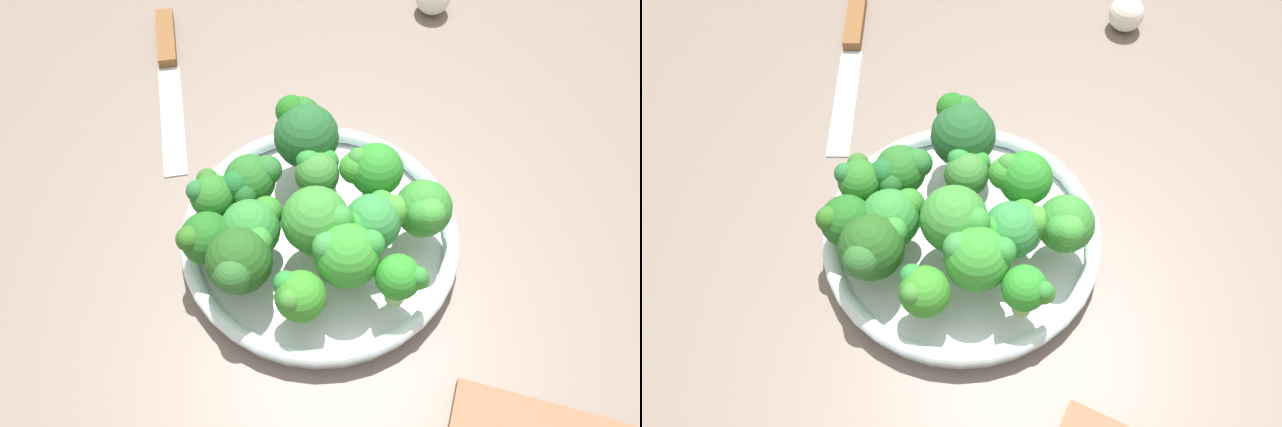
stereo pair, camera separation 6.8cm
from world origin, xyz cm
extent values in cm
cube|color=#6F6057|center=(0.00, 0.00, -1.25)|extent=(130.00, 130.00, 2.50)
cylinder|color=silver|center=(-2.64, -2.28, 0.66)|extent=(27.17, 27.17, 1.33)
torus|color=white|center=(-2.64, -2.28, 2.14)|extent=(28.30, 28.30, 1.62)
cylinder|color=#76C15B|center=(-5.26, 5.07, 3.94)|extent=(2.02, 2.02, 1.98)
sphere|color=#276926|center=(-5.26, 5.07, 6.62)|extent=(5.19, 5.19, 5.19)
sphere|color=#296A2D|center=(-3.54, 4.33, 7.43)|extent=(2.94, 2.94, 2.94)
sphere|color=#1D622A|center=(-7.03, 5.01, 7.60)|extent=(2.84, 2.84, 2.84)
sphere|color=#1F5825|center=(-6.97, 3.82, 7.04)|extent=(2.58, 2.58, 2.58)
cylinder|color=#7BB555|center=(4.74, -9.02, 3.89)|extent=(2.20, 2.20, 1.87)
sphere|color=#348231|center=(4.74, -9.02, 6.65)|extent=(5.62, 5.62, 5.62)
sphere|color=green|center=(3.78, -10.39, 8.09)|extent=(3.09, 3.09, 3.09)
sphere|color=#318532|center=(3.32, -9.87, 7.94)|extent=(2.90, 2.90, 2.90)
cylinder|color=#79BA50|center=(-4.27, -3.42, 4.29)|extent=(2.79, 2.79, 2.68)
sphere|color=#388734|center=(-4.27, -3.42, 7.74)|extent=(6.50, 6.50, 6.50)
sphere|color=#338835|center=(-3.23, -5.40, 8.95)|extent=(2.83, 2.83, 2.83)
sphere|color=#2F8B30|center=(-6.00, -2.86, 8.33)|extent=(2.75, 2.75, 2.75)
cylinder|color=#9BD866|center=(-4.73, -8.08, 4.24)|extent=(2.08, 2.08, 2.58)
sphere|color=green|center=(-4.73, -8.08, 7.50)|extent=(6.07, 6.07, 6.07)
sphere|color=#2F8D37|center=(-2.83, -9.15, 8.73)|extent=(2.58, 2.58, 2.58)
sphere|color=#398A40|center=(-5.91, -6.75, 8.71)|extent=(2.87, 2.87, 2.87)
cylinder|color=#88B54F|center=(0.48, -6.77, 3.90)|extent=(2.54, 2.54, 1.89)
sphere|color=#328641|center=(0.48, -6.77, 6.64)|extent=(5.53, 5.53, 5.53)
sphere|color=green|center=(-1.30, -6.40, 7.24)|extent=(3.22, 3.22, 3.22)
sphere|color=#378930|center=(2.01, -5.93, 6.93)|extent=(2.66, 2.66, 2.66)
sphere|color=#418C32|center=(2.28, -7.52, 7.11)|extent=(3.06, 3.06, 3.06)
cylinder|color=#7EB04F|center=(2.09, 4.77, 4.20)|extent=(2.28, 2.28, 2.49)
sphere|color=#21592B|center=(2.09, 4.77, 7.62)|extent=(6.71, 6.71, 6.71)
sphere|color=#276927|center=(3.12, 6.57, 8.43)|extent=(3.97, 3.97, 3.97)
sphere|color=#20691B|center=(2.41, 7.34, 9.04)|extent=(3.30, 3.30, 3.30)
cylinder|color=#94C764|center=(-9.40, 5.75, 4.32)|extent=(2.23, 2.23, 2.74)
sphere|color=#2A7025|center=(-9.40, 5.75, 7.11)|extent=(4.37, 4.37, 4.37)
sphere|color=#256931|center=(-10.48, 6.51, 8.28)|extent=(2.10, 2.10, 2.10)
sphere|color=#316725|center=(-8.66, 7.34, 7.61)|extent=(2.19, 2.19, 2.19)
cylinder|color=#92C560|center=(-12.50, 2.76, 3.81)|extent=(2.49, 2.49, 1.73)
sphere|color=#216420|center=(-12.50, 2.76, 6.35)|extent=(5.15, 5.15, 5.15)
sphere|color=#2C691F|center=(-14.03, 3.09, 7.66)|extent=(2.39, 2.39, 2.39)
sphere|color=#2D641A|center=(-13.97, 3.56, 6.92)|extent=(2.45, 2.45, 2.45)
cylinder|color=#9EC973|center=(-2.70, -12.61, 4.26)|extent=(1.92, 1.92, 2.62)
sphere|color=#2B8C28|center=(-2.70, -12.61, 6.96)|extent=(4.26, 4.26, 4.26)
sphere|color=#2F8133|center=(-1.72, -14.05, 7.70)|extent=(1.88, 1.88, 1.88)
sphere|color=#388926|center=(-1.71, -14.08, 7.38)|extent=(2.07, 2.07, 2.07)
cylinder|color=#91D071|center=(0.11, 0.96, 4.13)|extent=(1.91, 1.91, 2.37)
sphere|color=#397B34|center=(0.11, 0.96, 6.78)|extent=(4.50, 4.50, 4.50)
sphere|color=#2D8537|center=(-0.45, 2.25, 7.83)|extent=(2.44, 2.44, 2.44)
sphere|color=#29802B|center=(1.62, 1.28, 7.10)|extent=(2.51, 2.51, 2.51)
cylinder|color=#78C24E|center=(-12.11, -1.59, 4.05)|extent=(2.61, 2.61, 2.20)
sphere|color=#23561D|center=(-12.11, -1.59, 7.17)|extent=(6.22, 6.22, 6.22)
sphere|color=#2B652B|center=(-13.67, -2.85, 8.14)|extent=(3.44, 3.44, 3.44)
sphere|color=#26632C|center=(-13.76, -2.18, 7.54)|extent=(3.12, 3.12, 3.12)
cylinder|color=#9FD365|center=(4.30, -3.02, 4.31)|extent=(2.38, 2.38, 2.73)
sphere|color=#2A8329|center=(4.30, -3.02, 7.43)|extent=(5.40, 5.40, 5.40)
sphere|color=#388131|center=(3.25, -1.53, 8.65)|extent=(2.34, 2.34, 2.34)
sphere|color=#358A2B|center=(2.71, -1.61, 7.79)|extent=(3.18, 3.18, 3.18)
cylinder|color=#7CB34E|center=(-10.17, -7.75, 3.84)|extent=(2.02, 2.02, 1.77)
sphere|color=#358A27|center=(-10.17, -7.75, 6.27)|extent=(4.77, 4.77, 4.77)
sphere|color=#3A812F|center=(-11.50, -7.87, 7.52)|extent=(2.10, 2.10, 2.10)
sphere|color=#2A8535|center=(-10.55, -6.18, 7.19)|extent=(2.23, 2.23, 2.23)
cylinder|color=#85BD4E|center=(-8.95, 0.67, 3.78)|extent=(2.56, 2.56, 1.65)
sphere|color=#318136|center=(-8.95, 0.67, 6.49)|extent=(5.81, 5.81, 5.81)
sphere|color=#368B33|center=(-9.76, -1.50, 7.76)|extent=(2.81, 2.81, 2.81)
sphere|color=#398739|center=(-10.96, -0.20, 7.73)|extent=(2.56, 2.56, 2.56)
sphere|color=#327D29|center=(-6.73, 0.79, 7.02)|extent=(3.13, 3.13, 3.13)
cube|color=silver|center=(-3.44, 22.28, 0.20)|extent=(11.58, 15.60, 0.40)
cube|color=brown|center=(3.92, 33.35, 0.75)|extent=(7.15, 9.21, 1.50)
camera|label=1|loc=(-28.58, -29.85, 62.36)|focal=39.32mm
camera|label=2|loc=(-23.24, -34.04, 62.36)|focal=39.32mm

